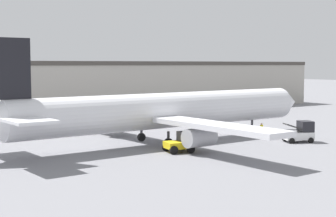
# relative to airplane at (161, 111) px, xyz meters

# --- Properties ---
(ground_plane) EXTENTS (400.00, 400.00, 0.00)m
(ground_plane) POSITION_rel_airplane_xyz_m (0.93, 0.03, -3.46)
(ground_plane) COLOR slate
(terminal_building) EXTENTS (97.40, 13.13, 8.99)m
(terminal_building) POSITION_rel_airplane_xyz_m (8.78, 35.34, 1.04)
(terminal_building) COLOR #ADA89E
(terminal_building) RESTS_ON ground_plane
(airplane) EXTENTS (43.57, 35.26, 10.81)m
(airplane) POSITION_rel_airplane_xyz_m (0.00, 0.00, 0.00)
(airplane) COLOR white
(airplane) RESTS_ON ground_plane
(ground_crew_worker) EXTENTS (0.36, 0.36, 1.66)m
(ground_crew_worker) POSITION_rel_airplane_xyz_m (12.22, -2.91, -2.58)
(ground_crew_worker) COLOR #1E2338
(ground_crew_worker) RESTS_ON ground_plane
(baggage_tug) EXTENTS (2.98, 2.68, 1.95)m
(baggage_tug) POSITION_rel_airplane_xyz_m (-1.63, -5.69, -2.54)
(baggage_tug) COLOR yellow
(baggage_tug) RESTS_ON ground_plane
(belt_loader_truck) EXTENTS (3.62, 3.11, 2.30)m
(belt_loader_truck) POSITION_rel_airplane_xyz_m (12.93, -8.03, -2.40)
(belt_loader_truck) COLOR silver
(belt_loader_truck) RESTS_ON ground_plane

